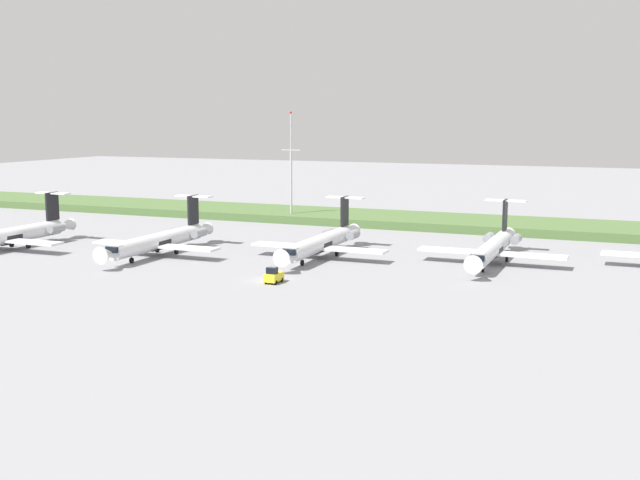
{
  "coord_description": "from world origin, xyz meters",
  "views": [
    {
      "loc": [
        47.41,
        -95.96,
        22.61
      ],
      "look_at": [
        0.0,
        18.63,
        3.0
      ],
      "focal_mm": 43.59,
      "sensor_mm": 36.0,
      "label": 1
    }
  ],
  "objects_px": {
    "regional_jet_second": "(160,240)",
    "regional_jet_third": "(322,242)",
    "antenna_mast": "(291,176)",
    "baggage_tug": "(274,276)",
    "regional_jet_nearest": "(12,235)",
    "regional_jet_fourth": "(493,247)"
  },
  "relations": [
    {
      "from": "antenna_mast",
      "to": "regional_jet_second",
      "type": "bearing_deg",
      "value": -92.96
    },
    {
      "from": "antenna_mast",
      "to": "baggage_tug",
      "type": "relative_size",
      "value": 7.48
    },
    {
      "from": "regional_jet_nearest",
      "to": "regional_jet_third",
      "type": "bearing_deg",
      "value": 14.27
    },
    {
      "from": "regional_jet_fourth",
      "to": "antenna_mast",
      "type": "bearing_deg",
      "value": 146.52
    },
    {
      "from": "regional_jet_nearest",
      "to": "antenna_mast",
      "type": "bearing_deg",
      "value": 60.47
    },
    {
      "from": "antenna_mast",
      "to": "baggage_tug",
      "type": "distance_m",
      "value": 65.17
    },
    {
      "from": "antenna_mast",
      "to": "baggage_tug",
      "type": "xyz_separation_m",
      "value": [
        24.6,
        -59.68,
        -8.92
      ]
    },
    {
      "from": "regional_jet_second",
      "to": "regional_jet_third",
      "type": "bearing_deg",
      "value": 18.0
    },
    {
      "from": "regional_jet_nearest",
      "to": "regional_jet_fourth",
      "type": "bearing_deg",
      "value": 13.45
    },
    {
      "from": "regional_jet_fourth",
      "to": "baggage_tug",
      "type": "xyz_separation_m",
      "value": [
        -25.32,
        -26.66,
        -1.53
      ]
    },
    {
      "from": "regional_jet_second",
      "to": "regional_jet_third",
      "type": "xyz_separation_m",
      "value": [
        25.6,
        8.32,
        0.0
      ]
    },
    {
      "from": "regional_jet_second",
      "to": "regional_jet_third",
      "type": "height_order",
      "value": "same"
    },
    {
      "from": "regional_jet_nearest",
      "to": "regional_jet_second",
      "type": "distance_m",
      "value": 27.51
    },
    {
      "from": "regional_jet_fourth",
      "to": "antenna_mast",
      "type": "height_order",
      "value": "antenna_mast"
    },
    {
      "from": "regional_jet_third",
      "to": "regional_jet_fourth",
      "type": "height_order",
      "value": "same"
    },
    {
      "from": "regional_jet_fourth",
      "to": "antenna_mast",
      "type": "xyz_separation_m",
      "value": [
        -49.92,
        33.02,
        7.39
      ]
    },
    {
      "from": "regional_jet_second",
      "to": "regional_jet_third",
      "type": "distance_m",
      "value": 26.92
    },
    {
      "from": "regional_jet_third",
      "to": "antenna_mast",
      "type": "xyz_separation_m",
      "value": [
        -23.18,
        38.62,
        7.39
      ]
    },
    {
      "from": "regional_jet_nearest",
      "to": "regional_jet_fourth",
      "type": "xyz_separation_m",
      "value": [
        79.39,
        18.99,
        0.0
      ]
    },
    {
      "from": "regional_jet_nearest",
      "to": "regional_jet_second",
      "type": "xyz_separation_m",
      "value": [
        27.04,
        5.07,
        0.0
      ]
    },
    {
      "from": "antenna_mast",
      "to": "baggage_tug",
      "type": "bearing_deg",
      "value": -67.6
    },
    {
      "from": "regional_jet_second",
      "to": "antenna_mast",
      "type": "distance_m",
      "value": 47.58
    }
  ]
}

